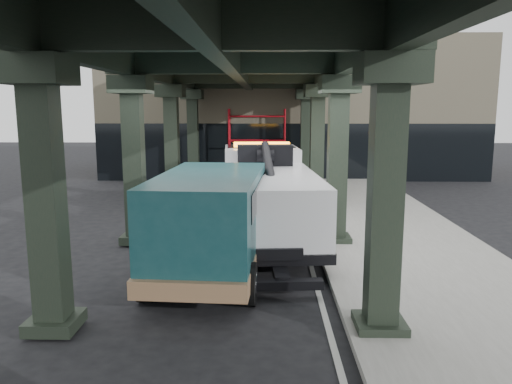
# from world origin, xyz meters

# --- Properties ---
(ground) EXTENTS (90.00, 90.00, 0.00)m
(ground) POSITION_xyz_m (0.00, 0.00, 0.00)
(ground) COLOR black
(ground) RESTS_ON ground
(sidewalk) EXTENTS (5.00, 40.00, 0.15)m
(sidewalk) POSITION_xyz_m (4.50, 2.00, 0.07)
(sidewalk) COLOR gray
(sidewalk) RESTS_ON ground
(lane_stripe) EXTENTS (0.12, 38.00, 0.01)m
(lane_stripe) POSITION_xyz_m (1.70, 2.00, 0.01)
(lane_stripe) COLOR silver
(lane_stripe) RESTS_ON ground
(viaduct) EXTENTS (7.40, 32.00, 6.40)m
(viaduct) POSITION_xyz_m (-0.40, 2.00, 5.46)
(viaduct) COLOR black
(viaduct) RESTS_ON ground
(building) EXTENTS (22.00, 10.00, 8.00)m
(building) POSITION_xyz_m (2.00, 20.00, 4.00)
(building) COLOR #C6B793
(building) RESTS_ON ground
(scaffolding) EXTENTS (3.08, 0.88, 4.00)m
(scaffolding) POSITION_xyz_m (0.00, 14.64, 2.11)
(scaffolding) COLOR red
(scaffolding) RESTS_ON ground
(tow_truck) EXTENTS (3.27, 9.43, 3.04)m
(tow_truck) POSITION_xyz_m (0.49, 3.07, 1.48)
(tow_truck) COLOR black
(tow_truck) RESTS_ON ground
(towed_van) EXTENTS (2.87, 6.43, 2.55)m
(towed_van) POSITION_xyz_m (-0.81, -0.58, 1.37)
(towed_van) COLOR #113B40
(towed_van) RESTS_ON ground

